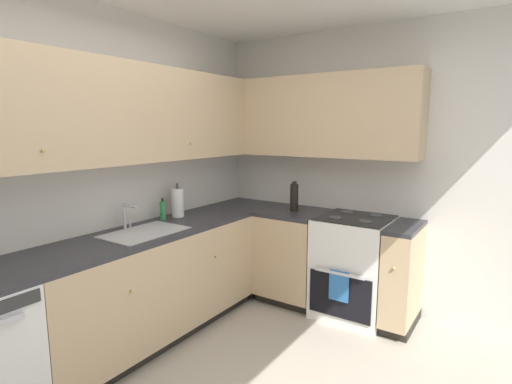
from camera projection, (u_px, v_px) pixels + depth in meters
The scene contains 14 objects.
wall_back at pixel (67, 184), 2.86m from camera, with size 4.19×0.05×2.60m, color silver.
wall_right at pixel (381, 171), 3.66m from camera, with size 0.05×3.33×2.60m, color silver.
lower_cabinets_back at pixel (151, 287), 3.19m from camera, with size 1.98×0.62×0.87m.
countertop_back at pixel (149, 233), 3.12m from camera, with size 3.19×0.60×0.04m, color #2D2D33.
lower_cabinets_right at pixel (321, 262), 3.77m from camera, with size 0.62×1.45×0.87m.
countertop_right at pixel (322, 216), 3.70m from camera, with size 0.60×1.45×0.03m.
oven_range at pixel (354, 266), 3.60m from camera, with size 0.68×0.62×1.05m.
upper_cabinets_back at pixel (113, 113), 2.92m from camera, with size 2.87×0.34×0.75m.
upper_cabinets_right at pixel (313, 117), 3.77m from camera, with size 0.32×2.00×0.75m.
sink at pixel (145, 238), 3.06m from camera, with size 0.62×0.40×0.10m.
faucet at pixel (127, 214), 3.15m from camera, with size 0.07×0.16×0.20m.
soap_bottle at pixel (163, 210), 3.47m from camera, with size 0.05×0.05×0.19m.
paper_towel_roll at pixel (178, 203), 3.58m from camera, with size 0.11×0.11×0.32m.
oil_bottle at pixel (294, 197), 3.83m from camera, with size 0.08×0.08×0.29m.
Camera 1 is at (-1.60, -1.07, 1.70)m, focal length 27.97 mm.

